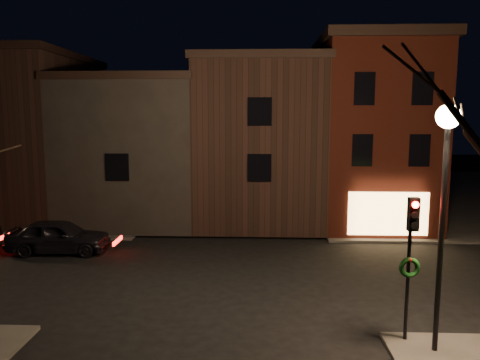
# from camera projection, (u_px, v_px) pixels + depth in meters

# --- Properties ---
(ground) EXTENTS (120.00, 120.00, 0.00)m
(ground) POSITION_uv_depth(u_px,v_px,m) (221.00, 275.00, 18.68)
(ground) COLOR black
(ground) RESTS_ON ground
(sidewalk_far_left) EXTENTS (30.00, 30.00, 0.12)m
(sidewalk_far_left) POSITION_uv_depth(u_px,v_px,m) (4.00, 191.00, 39.29)
(sidewalk_far_left) COLOR #2D2B28
(sidewalk_far_left) RESTS_ON ground
(corner_building) EXTENTS (6.50, 8.50, 10.50)m
(corner_building) POSITION_uv_depth(u_px,v_px,m) (372.00, 132.00, 26.99)
(corner_building) COLOR #3D120A
(corner_building) RESTS_ON ground
(row_building_a) EXTENTS (7.30, 10.30, 9.40)m
(row_building_a) POSITION_uv_depth(u_px,v_px,m) (260.00, 140.00, 28.35)
(row_building_a) COLOR black
(row_building_a) RESTS_ON ground
(row_building_b) EXTENTS (7.80, 10.30, 8.40)m
(row_building_b) POSITION_uv_depth(u_px,v_px,m) (142.00, 148.00, 28.72)
(row_building_b) COLOR black
(row_building_b) RESTS_ON ground
(row_building_c) EXTENTS (7.30, 10.30, 9.90)m
(row_building_c) POSITION_uv_depth(u_px,v_px,m) (25.00, 136.00, 28.92)
(row_building_c) COLOR black
(row_building_c) RESTS_ON ground
(street_lamp_near) EXTENTS (0.60, 0.60, 6.48)m
(street_lamp_near) POSITION_uv_depth(u_px,v_px,m) (446.00, 161.00, 11.78)
(street_lamp_near) COLOR black
(street_lamp_near) RESTS_ON sidewalk_near_right
(traffic_signal) EXTENTS (0.58, 0.38, 4.05)m
(traffic_signal) POSITION_uv_depth(u_px,v_px,m) (411.00, 247.00, 12.61)
(traffic_signal) COLOR black
(traffic_signal) RESTS_ON sidewalk_near_right
(parked_car_a) EXTENTS (4.69, 2.04, 1.57)m
(parked_car_a) POSITION_uv_depth(u_px,v_px,m) (59.00, 236.00, 21.62)
(parked_car_a) COLOR black
(parked_car_a) RESTS_ON ground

